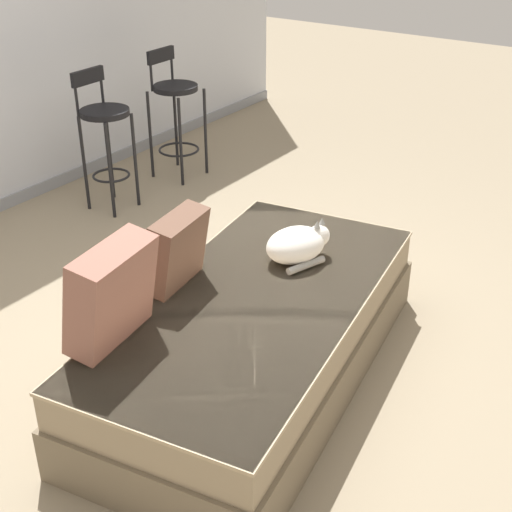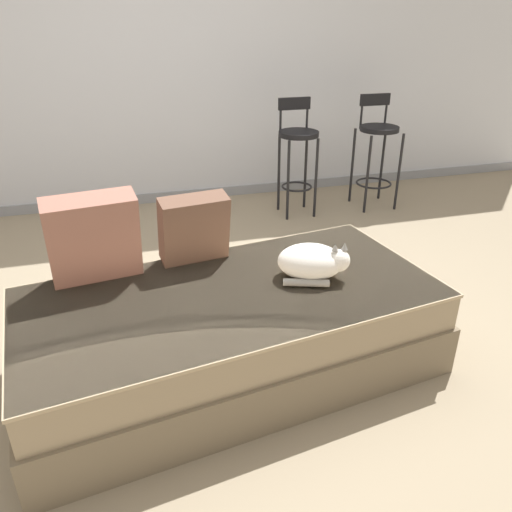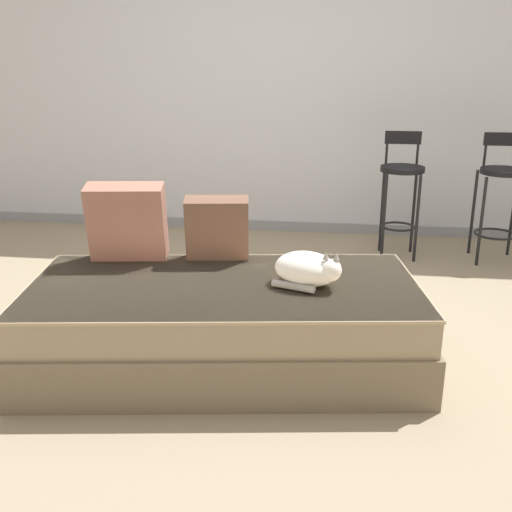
{
  "view_description": "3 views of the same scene",
  "coord_description": "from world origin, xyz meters",
  "px_view_note": "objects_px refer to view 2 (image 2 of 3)",
  "views": [
    {
      "loc": [
        -2.29,
        -1.97,
        2.18
      ],
      "look_at": [
        0.15,
        -0.3,
        0.57
      ],
      "focal_mm": 50.0,
      "sensor_mm": 36.0,
      "label": 1
    },
    {
      "loc": [
        -0.44,
        -2.39,
        1.63
      ],
      "look_at": [
        0.15,
        -0.3,
        0.57
      ],
      "focal_mm": 35.0,
      "sensor_mm": 36.0,
      "label": 2
    },
    {
      "loc": [
        0.54,
        -3.17,
        1.52
      ],
      "look_at": [
        0.15,
        -0.3,
        0.57
      ],
      "focal_mm": 42.0,
      "sensor_mm": 36.0,
      "label": 3
    }
  ],
  "objects_px": {
    "throw_pillow_corner": "(93,238)",
    "couch": "(232,330)",
    "bar_stool_by_doorway": "(377,145)",
    "cat": "(313,262)",
    "bar_stool_near_window": "(298,147)",
    "throw_pillow_middle": "(194,228)"
  },
  "relations": [
    {
      "from": "throw_pillow_corner",
      "to": "couch",
      "type": "bearing_deg",
      "value": -26.67
    },
    {
      "from": "throw_pillow_corner",
      "to": "bar_stool_by_doorway",
      "type": "xyz_separation_m",
      "value": [
        2.4,
        1.68,
        -0.1
      ]
    },
    {
      "from": "throw_pillow_corner",
      "to": "cat",
      "type": "xyz_separation_m",
      "value": [
        1.02,
        -0.27,
        -0.14
      ]
    },
    {
      "from": "bar_stool_near_window",
      "to": "bar_stool_by_doorway",
      "type": "bearing_deg",
      "value": -0.08
    },
    {
      "from": "throw_pillow_middle",
      "to": "bar_stool_near_window",
      "type": "xyz_separation_m",
      "value": [
        1.15,
        1.61,
        -0.03
      ]
    },
    {
      "from": "bar_stool_by_doorway",
      "to": "bar_stool_near_window",
      "type": "bearing_deg",
      "value": 179.92
    },
    {
      "from": "throw_pillow_corner",
      "to": "cat",
      "type": "bearing_deg",
      "value": -14.83
    },
    {
      "from": "throw_pillow_middle",
      "to": "bar_stool_near_window",
      "type": "height_order",
      "value": "bar_stool_near_window"
    },
    {
      "from": "throw_pillow_corner",
      "to": "bar_stool_by_doorway",
      "type": "relative_size",
      "value": 0.45
    },
    {
      "from": "couch",
      "to": "throw_pillow_corner",
      "type": "distance_m",
      "value": 0.8
    },
    {
      "from": "couch",
      "to": "throw_pillow_middle",
      "type": "height_order",
      "value": "throw_pillow_middle"
    },
    {
      "from": "couch",
      "to": "bar_stool_by_doorway",
      "type": "height_order",
      "value": "bar_stool_by_doorway"
    },
    {
      "from": "bar_stool_near_window",
      "to": "bar_stool_by_doorway",
      "type": "height_order",
      "value": "bar_stool_by_doorway"
    },
    {
      "from": "couch",
      "to": "throw_pillow_middle",
      "type": "distance_m",
      "value": 0.56
    },
    {
      "from": "bar_stool_near_window",
      "to": "cat",
      "type": "bearing_deg",
      "value": -107.79
    },
    {
      "from": "couch",
      "to": "throw_pillow_corner",
      "type": "relative_size",
      "value": 4.7
    },
    {
      "from": "throw_pillow_corner",
      "to": "throw_pillow_middle",
      "type": "height_order",
      "value": "throw_pillow_corner"
    },
    {
      "from": "throw_pillow_middle",
      "to": "bar_stool_by_doorway",
      "type": "relative_size",
      "value": 0.38
    },
    {
      "from": "throw_pillow_corner",
      "to": "cat",
      "type": "height_order",
      "value": "throw_pillow_corner"
    },
    {
      "from": "throw_pillow_corner",
      "to": "bar_stool_near_window",
      "type": "bearing_deg",
      "value": 45.7
    },
    {
      "from": "couch",
      "to": "throw_pillow_middle",
      "type": "xyz_separation_m",
      "value": [
        -0.11,
        0.37,
        0.4
      ]
    },
    {
      "from": "cat",
      "to": "bar_stool_by_doorway",
      "type": "xyz_separation_m",
      "value": [
        1.38,
        1.95,
        0.03
      ]
    }
  ]
}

